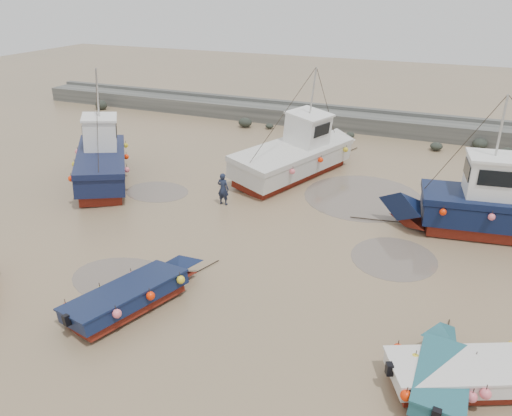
{
  "coord_description": "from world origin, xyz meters",
  "views": [
    {
      "loc": [
        6.51,
        -15.45,
        10.44
      ],
      "look_at": [
        -1.23,
        2.79,
        1.4
      ],
      "focal_mm": 35.0,
      "sensor_mm": 36.0,
      "label": 1
    }
  ],
  "objects_px": {
    "dinghy_1": "(136,292)",
    "person": "(224,204)",
    "cabin_boat_1": "(298,153)",
    "dinghy_2": "(441,370)",
    "dinghy_3": "(482,372)",
    "cabin_boat_2": "(494,206)",
    "cabin_boat_0": "(100,158)"
  },
  "relations": [
    {
      "from": "dinghy_3",
      "to": "cabin_boat_2",
      "type": "distance_m",
      "value": 10.4
    },
    {
      "from": "dinghy_1",
      "to": "person",
      "type": "height_order",
      "value": "dinghy_1"
    },
    {
      "from": "cabin_boat_2",
      "to": "person",
      "type": "bearing_deg",
      "value": 89.81
    },
    {
      "from": "dinghy_2",
      "to": "cabin_boat_0",
      "type": "relative_size",
      "value": 0.58
    },
    {
      "from": "dinghy_1",
      "to": "cabin_boat_0",
      "type": "height_order",
      "value": "cabin_boat_0"
    },
    {
      "from": "dinghy_3",
      "to": "cabin_boat_0",
      "type": "xyz_separation_m",
      "value": [
        -20.15,
        8.86,
        0.8
      ]
    },
    {
      "from": "cabin_boat_0",
      "to": "cabin_boat_1",
      "type": "relative_size",
      "value": 0.8
    },
    {
      "from": "dinghy_1",
      "to": "cabin_boat_2",
      "type": "relative_size",
      "value": 0.61
    },
    {
      "from": "dinghy_2",
      "to": "dinghy_3",
      "type": "relative_size",
      "value": 0.81
    },
    {
      "from": "cabin_boat_0",
      "to": "cabin_boat_2",
      "type": "distance_m",
      "value": 20.46
    },
    {
      "from": "dinghy_2",
      "to": "person",
      "type": "distance_m",
      "value": 14.36
    },
    {
      "from": "dinghy_1",
      "to": "dinghy_2",
      "type": "distance_m",
      "value": 10.13
    },
    {
      "from": "dinghy_1",
      "to": "cabin_boat_0",
      "type": "bearing_deg",
      "value": 152.49
    },
    {
      "from": "dinghy_3",
      "to": "cabin_boat_1",
      "type": "bearing_deg",
      "value": -169.44
    },
    {
      "from": "dinghy_2",
      "to": "cabin_boat_1",
      "type": "height_order",
      "value": "cabin_boat_1"
    },
    {
      "from": "dinghy_1",
      "to": "person",
      "type": "distance_m",
      "value": 9.12
    },
    {
      "from": "dinghy_1",
      "to": "cabin_boat_0",
      "type": "relative_size",
      "value": 0.73
    },
    {
      "from": "cabin_boat_0",
      "to": "cabin_boat_2",
      "type": "height_order",
      "value": "same"
    },
    {
      "from": "dinghy_2",
      "to": "dinghy_1",
      "type": "bearing_deg",
      "value": -177.88
    },
    {
      "from": "dinghy_2",
      "to": "cabin_boat_1",
      "type": "relative_size",
      "value": 0.47
    },
    {
      "from": "person",
      "to": "cabin_boat_0",
      "type": "bearing_deg",
      "value": -1.73
    },
    {
      "from": "dinghy_1",
      "to": "dinghy_2",
      "type": "height_order",
      "value": "same"
    },
    {
      "from": "cabin_boat_0",
      "to": "person",
      "type": "relative_size",
      "value": 5.28
    },
    {
      "from": "cabin_boat_1",
      "to": "cabin_boat_2",
      "type": "bearing_deg",
      "value": -0.88
    },
    {
      "from": "dinghy_1",
      "to": "cabin_boat_1",
      "type": "distance_m",
      "value": 14.81
    },
    {
      "from": "cabin_boat_1",
      "to": "person",
      "type": "xyz_separation_m",
      "value": [
        -2.04,
        -5.72,
        -1.3
      ]
    },
    {
      "from": "dinghy_3",
      "to": "cabin_boat_2",
      "type": "height_order",
      "value": "cabin_boat_2"
    },
    {
      "from": "dinghy_1",
      "to": "dinghy_3",
      "type": "xyz_separation_m",
      "value": [
        11.19,
        0.49,
        -0.0
      ]
    },
    {
      "from": "cabin_boat_0",
      "to": "person",
      "type": "xyz_separation_m",
      "value": [
        7.87,
        -0.31,
        -1.33
      ]
    },
    {
      "from": "person",
      "to": "dinghy_1",
      "type": "bearing_deg",
      "value": 97.39
    },
    {
      "from": "dinghy_2",
      "to": "cabin_boat_0",
      "type": "distance_m",
      "value": 21.23
    },
    {
      "from": "dinghy_1",
      "to": "dinghy_2",
      "type": "xyz_separation_m",
      "value": [
        10.13,
        0.1,
        0.03
      ]
    }
  ]
}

